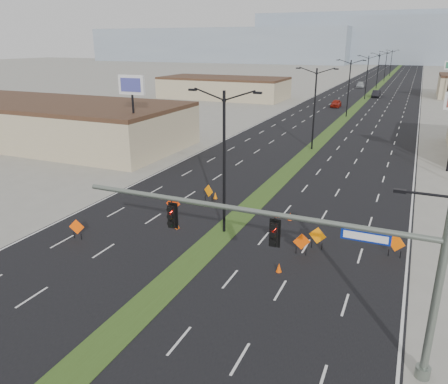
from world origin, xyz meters
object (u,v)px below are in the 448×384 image
at_px(streetlight_0, 224,159).
at_px(construction_sign_2, 209,191).
at_px(cone_2, 290,216).
at_px(signal_mast, 317,251).
at_px(streetlight_6, 391,62).
at_px(streetlight_1, 314,107).
at_px(construction_sign_1, 173,204).
at_px(construction_sign_4, 317,236).
at_px(construction_sign_3, 302,242).
at_px(car_far, 361,85).
at_px(car_left, 336,103).
at_px(pole_sign_west, 132,91).
at_px(streetlight_5, 386,65).
at_px(streetlight_4, 378,70).
at_px(cone_1, 279,268).
at_px(cone_0, 177,224).
at_px(streetlight_2, 349,87).
at_px(car_mid, 376,94).
at_px(construction_sign_0, 77,228).
at_px(construction_sign_5, 396,244).
at_px(cone_3, 215,195).
at_px(streetlight_3, 367,76).

relative_size(streetlight_0, construction_sign_2, 6.86).
bearing_deg(cone_2, streetlight_0, -133.21).
distance_m(signal_mast, streetlight_6, 178.21).
xyz_separation_m(streetlight_1, construction_sign_1, (-4.94, -26.69, -4.50)).
bearing_deg(construction_sign_4, cone_2, 132.72).
bearing_deg(construction_sign_3, streetlight_6, 67.26).
bearing_deg(car_far, car_left, -94.41).
distance_m(car_far, construction_sign_1, 112.34).
bearing_deg(construction_sign_3, construction_sign_4, 34.14).
height_order(streetlight_0, pole_sign_west, streetlight_0).
relative_size(streetlight_6, construction_sign_3, 6.76).
distance_m(signal_mast, streetlight_5, 150.25).
bearing_deg(car_far, streetlight_5, 74.61).
bearing_deg(car_left, streetlight_5, 85.85).
height_order(streetlight_6, construction_sign_4, streetlight_6).
relative_size(car_far, construction_sign_2, 3.71).
bearing_deg(streetlight_4, streetlight_0, -90.00).
relative_size(signal_mast, construction_sign_1, 10.37).
bearing_deg(car_far, signal_mast, -89.19).
relative_size(construction_sign_4, pole_sign_west, 0.16).
bearing_deg(cone_1, cone_2, 100.86).
bearing_deg(construction_sign_1, pole_sign_west, 124.57).
distance_m(construction_sign_3, cone_0, 9.40).
bearing_deg(cone_0, construction_sign_2, 93.75).
height_order(streetlight_6, construction_sign_3, streetlight_6).
distance_m(signal_mast, cone_1, 8.14).
relative_size(streetlight_1, cone_2, 16.19).
xyz_separation_m(construction_sign_3, cone_2, (-2.20, 5.33, -0.56)).
bearing_deg(streetlight_6, streetlight_4, -90.00).
xyz_separation_m(streetlight_2, pole_sign_west, (-17.19, -41.85, 2.43)).
relative_size(car_mid, construction_sign_1, 3.16).
distance_m(streetlight_6, construction_sign_0, 173.47).
xyz_separation_m(streetlight_2, cone_0, (-3.41, -56.85, -5.10)).
distance_m(car_left, construction_sign_3, 69.98).
xyz_separation_m(signal_mast, streetlight_4, (-8.56, 122.00, 0.63)).
distance_m(construction_sign_1, cone_2, 9.14).
bearing_deg(construction_sign_0, streetlight_4, 70.90).
bearing_deg(cone_1, construction_sign_5, 37.57).
height_order(streetlight_4, cone_1, streetlight_4).
distance_m(car_mid, cone_2, 86.05).
bearing_deg(signal_mast, construction_sign_4, 100.49).
height_order(streetlight_4, construction_sign_3, streetlight_4).
distance_m(streetlight_6, cone_3, 162.00).
bearing_deg(car_left, streetlight_1, -85.31).
xyz_separation_m(car_left, construction_sign_4, (10.69, -68.03, 0.13)).
xyz_separation_m(signal_mast, cone_3, (-12.06, 16.12, -4.49)).
height_order(construction_sign_4, construction_sign_5, construction_sign_5).
xyz_separation_m(streetlight_3, construction_sign_0, (-8.84, -89.19, -4.57)).
bearing_deg(pole_sign_west, streetlight_3, 74.22).
bearing_deg(streetlight_1, cone_3, -99.11).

